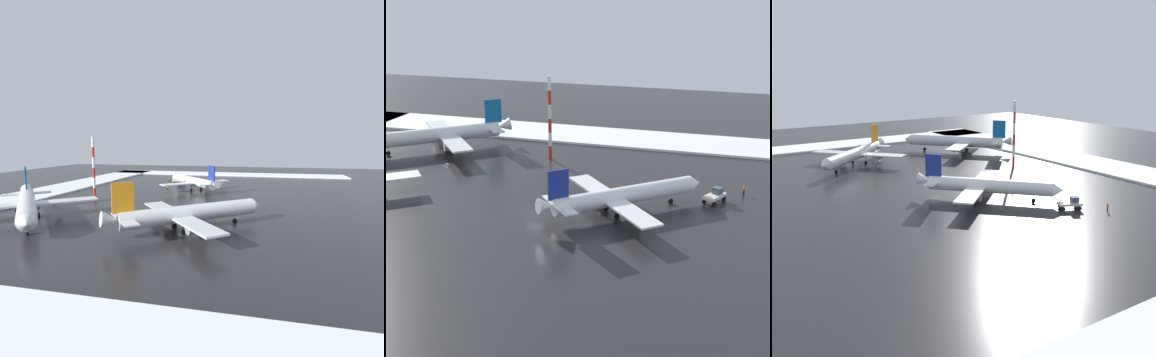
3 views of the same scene
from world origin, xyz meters
TOP-DOWN VIEW (x-y plane):
  - ground_plane at (0.00, 0.00)m, footprint 240.00×240.00m
  - snow_bank_far at (0.00, -50.00)m, footprint 152.00×16.00m
  - airplane_far_rear at (-13.85, -4.26)m, footprint 24.79×23.52m
  - airplane_foreground_jet at (34.13, -29.00)m, footprint 28.63×26.83m
  - pushback_tug at (-28.40, -13.92)m, footprint 4.04×5.10m
  - ground_crew_near_tug at (-33.06, -19.05)m, footprint 0.36×0.36m
  - ground_crew_beside_wing at (-12.05, -13.06)m, footprint 0.36×0.36m
  - antenna_mast at (7.49, -29.35)m, footprint 0.70×0.70m
  - traffic_cone_near_nose at (-10.73, -2.49)m, footprint 0.36×0.36m
  - traffic_cone_mid_line at (-8.82, -12.13)m, footprint 0.36×0.36m

SIDE VIEW (x-z plane):
  - ground_plane at x=0.00m, z-range 0.00..0.00m
  - snow_bank_far at x=0.00m, z-range 0.00..0.53m
  - traffic_cone_near_nose at x=-10.73m, z-range 0.00..0.55m
  - traffic_cone_mid_line at x=-8.82m, z-range 0.00..0.55m
  - ground_crew_near_tug at x=-33.06m, z-range 0.12..1.83m
  - ground_crew_beside_wing at x=-12.05m, z-range 0.12..1.83m
  - pushback_tug at x=-28.40m, z-range 0.03..2.53m
  - airplane_far_rear at x=-13.85m, z-range -1.55..7.59m
  - airplane_foreground_jet at x=34.13m, z-range -1.77..8.69m
  - antenna_mast at x=7.49m, z-range 0.00..17.93m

